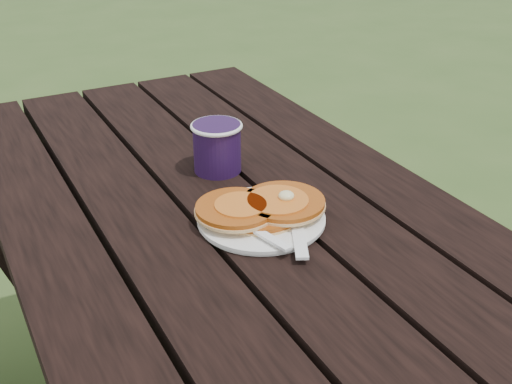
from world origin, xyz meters
name	(u,v)px	position (x,y,z in m)	size (l,w,h in m)	color
plate	(261,219)	(0.02, 0.09, 0.76)	(0.21, 0.21, 0.01)	white
pancake_stack	(262,207)	(0.03, 0.09, 0.77)	(0.22, 0.16, 0.04)	#B25214
knife	(297,228)	(0.06, 0.03, 0.76)	(0.02, 0.18, 0.01)	white
fork	(264,235)	(-0.01, 0.02, 0.77)	(0.03, 0.16, 0.01)	white
coffee_cup	(217,144)	(0.04, 0.30, 0.80)	(0.10, 0.10, 0.10)	#240F38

